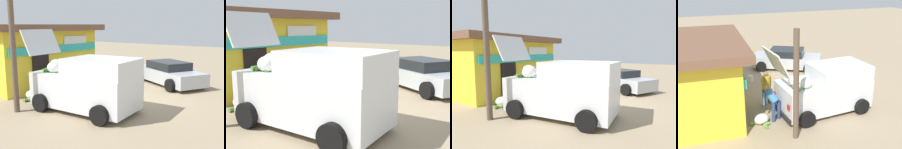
# 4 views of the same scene
# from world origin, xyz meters

# --- Properties ---
(ground_plane) EXTENTS (60.00, 60.00, 0.00)m
(ground_plane) POSITION_xyz_m (0.00, 0.00, 0.00)
(ground_plane) COLOR #9E896B
(storefront_bar) EXTENTS (6.45, 4.46, 3.17)m
(storefront_bar) POSITION_xyz_m (-0.66, 5.78, 1.64)
(storefront_bar) COLOR yellow
(storefront_bar) RESTS_ON ground_plane
(delivery_van) EXTENTS (2.46, 4.51, 2.98)m
(delivery_van) POSITION_xyz_m (-2.51, 0.54, 1.01)
(delivery_van) COLOR silver
(delivery_van) RESTS_ON ground_plane
(parked_sedan) EXTENTS (3.58, 4.58, 1.24)m
(parked_sedan) POSITION_xyz_m (3.54, 0.17, 0.60)
(parked_sedan) COLOR #B2B7BC
(parked_sedan) RESTS_ON ground_plane
(vendor_standing) EXTENTS (0.46, 0.52, 1.61)m
(vendor_standing) POSITION_xyz_m (-1.12, 2.82, 0.93)
(vendor_standing) COLOR #4C4C51
(vendor_standing) RESTS_ON ground_plane
(customer_bending) EXTENTS (0.74, 0.70, 1.36)m
(customer_bending) POSITION_xyz_m (-2.49, 2.96, 0.83)
(customer_bending) COLOR navy
(customer_bending) RESTS_ON ground_plane
(unloaded_banana_pile) EXTENTS (0.86, 0.86, 0.41)m
(unloaded_banana_pile) POSITION_xyz_m (-2.75, 3.50, 0.19)
(unloaded_banana_pile) COLOR silver
(unloaded_banana_pile) RESTS_ON ground_plane
(paint_bucket) EXTENTS (0.27, 0.27, 0.38)m
(paint_bucket) POSITION_xyz_m (1.90, 2.90, 0.19)
(paint_bucket) COLOR silver
(paint_bucket) RESTS_ON ground_plane
(utility_pole) EXTENTS (0.20, 0.20, 4.01)m
(utility_pole) POSITION_xyz_m (-4.14, 2.58, 2.01)
(utility_pole) COLOR brown
(utility_pole) RESTS_ON ground_plane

